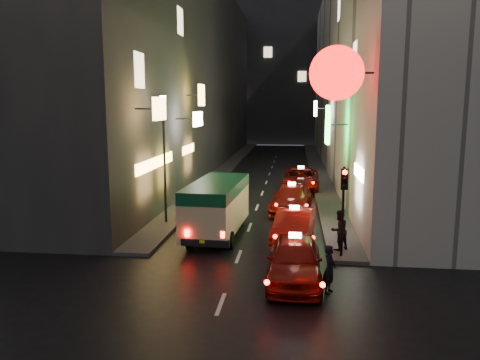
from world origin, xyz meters
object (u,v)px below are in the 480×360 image
at_px(minibus, 217,202).
at_px(lamp_post, 164,151).
at_px(pedestrian_crossing, 330,266).
at_px(traffic_light, 344,192).
at_px(taxi_near, 295,256).

height_order(minibus, lamp_post, lamp_post).
xyz_separation_m(pedestrian_crossing, traffic_light, (0.70, 3.21, 1.80)).
relative_size(minibus, taxi_near, 1.06).
distance_m(pedestrian_crossing, traffic_light, 3.75).
bearing_deg(minibus, pedestrian_crossing, -52.82).
height_order(taxi_near, lamp_post, lamp_post).
distance_m(minibus, taxi_near, 6.37).
xyz_separation_m(taxi_near, pedestrian_crossing, (1.10, -0.87, -0.00)).
distance_m(taxi_near, traffic_light, 3.46).
relative_size(taxi_near, traffic_light, 1.60).
height_order(traffic_light, lamp_post, lamp_post).
xyz_separation_m(minibus, lamp_post, (-2.86, 1.62, 2.14)).
bearing_deg(taxi_near, traffic_light, 52.42).
distance_m(minibus, traffic_light, 6.18).
height_order(minibus, taxi_near, minibus).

